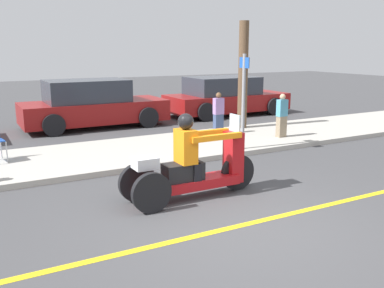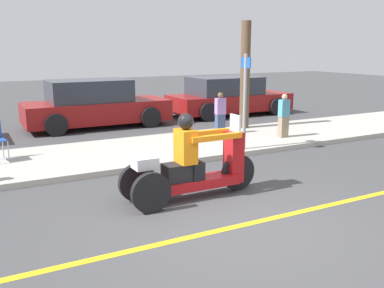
{
  "view_description": "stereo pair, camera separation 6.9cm",
  "coord_description": "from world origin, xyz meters",
  "px_view_note": "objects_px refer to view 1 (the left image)",
  "views": [
    {
      "loc": [
        -3.29,
        -4.61,
        2.46
      ],
      "look_at": [
        -0.05,
        1.34,
        0.92
      ],
      "focal_mm": 40.0,
      "sensor_mm": 36.0,
      "label": 1
    },
    {
      "loc": [
        -3.23,
        -4.64,
        2.46
      ],
      "look_at": [
        -0.05,
        1.34,
        0.92
      ],
      "focal_mm": 40.0,
      "sensor_mm": 36.0,
      "label": 2
    }
  ],
  "objects_px": {
    "motorcycle_trike": "(191,168)",
    "parked_car_lot_far": "(225,97)",
    "tree_trunk": "(243,75)",
    "spectator_by_tree": "(218,114)",
    "street_sign": "(243,98)",
    "parked_car_lot_left": "(92,105)",
    "spectator_end_of_line": "(282,116)"
  },
  "relations": [
    {
      "from": "motorcycle_trike",
      "to": "street_sign",
      "type": "distance_m",
      "value": 3.38
    },
    {
      "from": "spectator_end_of_line",
      "to": "spectator_by_tree",
      "type": "height_order",
      "value": "spectator_end_of_line"
    },
    {
      "from": "parked_car_lot_left",
      "to": "tree_trunk",
      "type": "distance_m",
      "value": 4.76
    },
    {
      "from": "parked_car_lot_far",
      "to": "parked_car_lot_left",
      "type": "relative_size",
      "value": 1.02
    },
    {
      "from": "spectator_by_tree",
      "to": "tree_trunk",
      "type": "distance_m",
      "value": 1.6
    },
    {
      "from": "parked_car_lot_left",
      "to": "parked_car_lot_far",
      "type": "bearing_deg",
      "value": 1.78
    },
    {
      "from": "spectator_end_of_line",
      "to": "tree_trunk",
      "type": "xyz_separation_m",
      "value": [
        -0.13,
        1.63,
        0.99
      ]
    },
    {
      "from": "spectator_by_tree",
      "to": "tree_trunk",
      "type": "bearing_deg",
      "value": 23.91
    },
    {
      "from": "tree_trunk",
      "to": "street_sign",
      "type": "height_order",
      "value": "tree_trunk"
    },
    {
      "from": "spectator_by_tree",
      "to": "parked_car_lot_left",
      "type": "bearing_deg",
      "value": 127.4
    },
    {
      "from": "spectator_by_tree",
      "to": "parked_car_lot_far",
      "type": "distance_m",
      "value": 4.3
    },
    {
      "from": "street_sign",
      "to": "spectator_by_tree",
      "type": "bearing_deg",
      "value": 76.29
    },
    {
      "from": "motorcycle_trike",
      "to": "street_sign",
      "type": "bearing_deg",
      "value": 40.01
    },
    {
      "from": "motorcycle_trike",
      "to": "spectator_by_tree",
      "type": "distance_m",
      "value": 4.86
    },
    {
      "from": "spectator_end_of_line",
      "to": "street_sign",
      "type": "xyz_separation_m",
      "value": [
        -1.7,
        -0.63,
        0.64
      ]
    },
    {
      "from": "parked_car_lot_far",
      "to": "street_sign",
      "type": "relative_size",
      "value": 2.06
    },
    {
      "from": "street_sign",
      "to": "tree_trunk",
      "type": "bearing_deg",
      "value": 55.15
    },
    {
      "from": "parked_car_lot_far",
      "to": "tree_trunk",
      "type": "distance_m",
      "value": 3.43
    },
    {
      "from": "motorcycle_trike",
      "to": "spectator_by_tree",
      "type": "xyz_separation_m",
      "value": [
        2.95,
        3.86,
        0.16
      ]
    },
    {
      "from": "spectator_by_tree",
      "to": "street_sign",
      "type": "xyz_separation_m",
      "value": [
        -0.43,
        -1.75,
        0.64
      ]
    },
    {
      "from": "spectator_end_of_line",
      "to": "motorcycle_trike",
      "type": "bearing_deg",
      "value": -147.0
    },
    {
      "from": "street_sign",
      "to": "motorcycle_trike",
      "type": "bearing_deg",
      "value": -139.99
    },
    {
      "from": "parked_car_lot_far",
      "to": "parked_car_lot_left",
      "type": "height_order",
      "value": "parked_car_lot_left"
    },
    {
      "from": "tree_trunk",
      "to": "spectator_by_tree",
      "type": "bearing_deg",
      "value": -156.09
    },
    {
      "from": "motorcycle_trike",
      "to": "parked_car_lot_far",
      "type": "height_order",
      "value": "motorcycle_trike"
    },
    {
      "from": "spectator_by_tree",
      "to": "parked_car_lot_far",
      "type": "xyz_separation_m",
      "value": [
        2.5,
        3.5,
        -0.0
      ]
    },
    {
      "from": "motorcycle_trike",
      "to": "parked_car_lot_far",
      "type": "xyz_separation_m",
      "value": [
        5.45,
        7.36,
        0.15
      ]
    },
    {
      "from": "tree_trunk",
      "to": "motorcycle_trike",
      "type": "bearing_deg",
      "value": -133.1
    },
    {
      "from": "motorcycle_trike",
      "to": "parked_car_lot_far",
      "type": "relative_size",
      "value": 0.53
    },
    {
      "from": "tree_trunk",
      "to": "street_sign",
      "type": "xyz_separation_m",
      "value": [
        -1.57,
        -2.26,
        -0.34
      ]
    },
    {
      "from": "spectator_end_of_line",
      "to": "street_sign",
      "type": "distance_m",
      "value": 1.93
    },
    {
      "from": "motorcycle_trike",
      "to": "spectator_by_tree",
      "type": "height_order",
      "value": "motorcycle_trike"
    }
  ]
}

